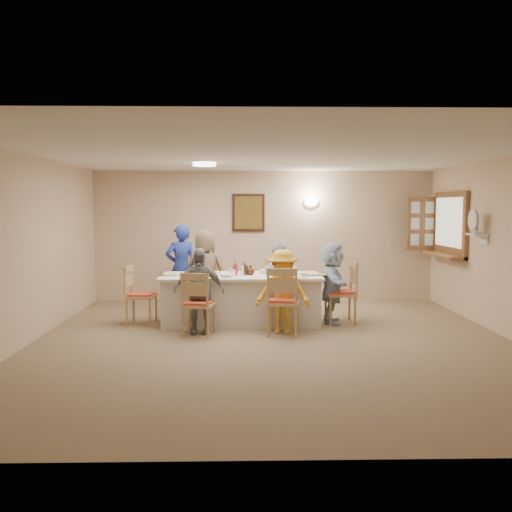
{
  "coord_description": "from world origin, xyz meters",
  "views": [
    {
      "loc": [
        -0.4,
        -7.45,
        1.82
      ],
      "look_at": [
        -0.2,
        1.4,
        1.05
      ],
      "focal_mm": 40.0,
      "sensor_mm": 36.0,
      "label": 1
    }
  ],
  "objects_px": {
    "chair_front_right": "(283,301)",
    "diner_front_right": "(283,291)",
    "chair_back_right": "(277,286)",
    "diner_front_left": "(199,291)",
    "dining_table": "(241,299)",
    "diner_right_end": "(332,283)",
    "chair_left_end": "(141,295)",
    "chair_back_left": "(206,285)",
    "serving_hatch": "(450,225)",
    "chair_front_left": "(199,303)",
    "caregiver": "(181,268)",
    "diner_back_left": "(205,273)",
    "chair_right_end": "(340,292)",
    "diner_back_right": "(277,279)",
    "condiment_ketchup": "(235,268)",
    "desk_fan": "(476,225)"
  },
  "relations": [
    {
      "from": "chair_front_left",
      "to": "diner_front_left",
      "type": "bearing_deg",
      "value": -78.6
    },
    {
      "from": "desk_fan",
      "to": "condiment_ketchup",
      "type": "distance_m",
      "value": 3.7
    },
    {
      "from": "chair_back_right",
      "to": "diner_front_right",
      "type": "xyz_separation_m",
      "value": [
        -0.0,
        -1.48,
        0.14
      ]
    },
    {
      "from": "chair_back_right",
      "to": "chair_front_left",
      "type": "height_order",
      "value": "chair_back_right"
    },
    {
      "from": "serving_hatch",
      "to": "desk_fan",
      "type": "height_order",
      "value": "serving_hatch"
    },
    {
      "from": "chair_front_right",
      "to": "diner_right_end",
      "type": "bearing_deg",
      "value": -126.3
    },
    {
      "from": "diner_right_end",
      "to": "diner_back_left",
      "type": "bearing_deg",
      "value": 76.86
    },
    {
      "from": "serving_hatch",
      "to": "diner_back_left",
      "type": "distance_m",
      "value": 4.33
    },
    {
      "from": "chair_right_end",
      "to": "condiment_ketchup",
      "type": "distance_m",
      "value": 1.69
    },
    {
      "from": "chair_right_end",
      "to": "chair_front_right",
      "type": "bearing_deg",
      "value": -52.22
    },
    {
      "from": "desk_fan",
      "to": "condiment_ketchup",
      "type": "relative_size",
      "value": 1.39
    },
    {
      "from": "diner_front_right",
      "to": "chair_left_end",
      "type": "bearing_deg",
      "value": 172.01
    },
    {
      "from": "diner_back_right",
      "to": "serving_hatch",
      "type": "bearing_deg",
      "value": -164.94
    },
    {
      "from": "diner_front_left",
      "to": "caregiver",
      "type": "bearing_deg",
      "value": 105.57
    },
    {
      "from": "chair_front_left",
      "to": "diner_front_left",
      "type": "height_order",
      "value": "diner_front_left"
    },
    {
      "from": "diner_front_left",
      "to": "chair_left_end",
      "type": "bearing_deg",
      "value": 146.16
    },
    {
      "from": "diner_right_end",
      "to": "dining_table",
      "type": "bearing_deg",
      "value": 95.47
    },
    {
      "from": "chair_back_right",
      "to": "chair_right_end",
      "type": "xyz_separation_m",
      "value": [
        0.95,
        -0.8,
        0.02
      ]
    },
    {
      "from": "diner_back_left",
      "to": "condiment_ketchup",
      "type": "xyz_separation_m",
      "value": [
        0.51,
        -0.69,
        0.15
      ]
    },
    {
      "from": "serving_hatch",
      "to": "diner_front_left",
      "type": "xyz_separation_m",
      "value": [
        -4.24,
        -1.75,
        -0.88
      ]
    },
    {
      "from": "chair_front_right",
      "to": "diner_front_left",
      "type": "distance_m",
      "value": 1.21
    },
    {
      "from": "dining_table",
      "to": "diner_front_right",
      "type": "height_order",
      "value": "diner_front_right"
    },
    {
      "from": "chair_front_left",
      "to": "diner_back_right",
      "type": "relative_size",
      "value": 0.75
    },
    {
      "from": "chair_left_end",
      "to": "diner_front_right",
      "type": "xyz_separation_m",
      "value": [
        2.15,
        -0.68,
        0.15
      ]
    },
    {
      "from": "chair_front_right",
      "to": "diner_front_left",
      "type": "relative_size",
      "value": 0.79
    },
    {
      "from": "chair_front_right",
      "to": "diner_front_right",
      "type": "xyz_separation_m",
      "value": [
        -0.0,
        0.12,
        0.11
      ]
    },
    {
      "from": "chair_back_left",
      "to": "diner_right_end",
      "type": "xyz_separation_m",
      "value": [
        2.02,
        -0.8,
        0.14
      ]
    },
    {
      "from": "condiment_ketchup",
      "to": "serving_hatch",
      "type": "bearing_deg",
      "value": 16.05
    },
    {
      "from": "diner_back_left",
      "to": "diner_front_left",
      "type": "distance_m",
      "value": 1.36
    },
    {
      "from": "chair_back_left",
      "to": "chair_front_right",
      "type": "bearing_deg",
      "value": -53.89
    },
    {
      "from": "chair_back_right",
      "to": "diner_front_left",
      "type": "xyz_separation_m",
      "value": [
        -1.2,
        -1.48,
        0.15
      ]
    },
    {
      "from": "chair_front_left",
      "to": "chair_right_end",
      "type": "distance_m",
      "value": 2.29
    },
    {
      "from": "chair_back_right",
      "to": "diner_back_left",
      "type": "distance_m",
      "value": 1.23
    },
    {
      "from": "chair_front_right",
      "to": "chair_right_end",
      "type": "bearing_deg",
      "value": -130.49
    },
    {
      "from": "diner_front_right",
      "to": "diner_right_end",
      "type": "relative_size",
      "value": 0.95
    },
    {
      "from": "dining_table",
      "to": "chair_front_right",
      "type": "xyz_separation_m",
      "value": [
        0.6,
        -0.8,
        0.11
      ]
    },
    {
      "from": "serving_hatch",
      "to": "chair_back_right",
      "type": "bearing_deg",
      "value": -174.95
    },
    {
      "from": "chair_front_left",
      "to": "diner_back_left",
      "type": "distance_m",
      "value": 1.5
    },
    {
      "from": "diner_front_right",
      "to": "diner_right_end",
      "type": "bearing_deg",
      "value": 49.23
    },
    {
      "from": "chair_left_end",
      "to": "diner_back_left",
      "type": "height_order",
      "value": "diner_back_left"
    },
    {
      "from": "chair_back_left",
      "to": "diner_back_left",
      "type": "distance_m",
      "value": 0.26
    },
    {
      "from": "chair_front_right",
      "to": "diner_front_right",
      "type": "height_order",
      "value": "diner_front_right"
    },
    {
      "from": "desk_fan",
      "to": "diner_front_right",
      "type": "distance_m",
      "value": 3.11
    },
    {
      "from": "chair_back_right",
      "to": "diner_front_left",
      "type": "distance_m",
      "value": 1.91
    },
    {
      "from": "desk_fan",
      "to": "chair_front_left",
      "type": "xyz_separation_m",
      "value": [
        -4.13,
        -0.52,
        -1.09
      ]
    },
    {
      "from": "serving_hatch",
      "to": "caregiver",
      "type": "distance_m",
      "value": 4.75
    },
    {
      "from": "diner_right_end",
      "to": "caregiver",
      "type": "relative_size",
      "value": 0.84
    },
    {
      "from": "desk_fan",
      "to": "chair_front_right",
      "type": "height_order",
      "value": "desk_fan"
    },
    {
      "from": "serving_hatch",
      "to": "chair_back_left",
      "type": "relative_size",
      "value": 1.52
    },
    {
      "from": "chair_left_end",
      "to": "chair_right_end",
      "type": "relative_size",
      "value": 0.94
    }
  ]
}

